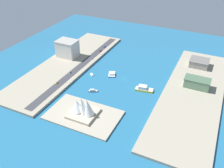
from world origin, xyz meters
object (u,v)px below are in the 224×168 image
Objects in this scene: sailboat_small_white at (92,75)px; opera_landmark at (83,108)px; catamaran_blue at (112,74)px; carpark_squat_concrete at (199,63)px; traffic_light_waterfront at (100,52)px; hatchback_blue at (104,47)px; hotel_broad_white at (67,48)px; ferry_yellow_fast at (144,89)px; sedan_silver at (70,73)px; taxi_yellow_cab at (57,83)px; pickup_red at (100,51)px; patrol_launch_navy at (93,91)px; terminal_long_green at (197,83)px; van_white at (92,59)px.

sailboat_small_white is 0.42× the size of opera_landmark.
catamaran_blue is 0.68× the size of carpark_squat_concrete.
traffic_light_waterfront is 149.56m from opera_landmark.
hatchback_blue is 0.17× the size of opera_landmark.
ferry_yellow_fast is at bearing 165.31° from hotel_broad_white.
taxi_yellow_cab is at bearing 88.60° from sedan_silver.
opera_landmark is (-56.42, 149.91, 6.52)m from pickup_red.
terminal_long_green reaches higher than patrol_launch_navy.
opera_landmark is at bearing 110.63° from pickup_red.
catamaran_blue is 89.62m from hotel_broad_white.
patrol_launch_navy is 112.55m from pickup_red.
terminal_long_green is at bearing -134.00° from opera_landmark.
van_white is (99.92, -42.61, 1.45)m from ferry_yellow_fast.
van_white is at bearing 82.37° from traffic_light_waterfront.
opera_landmark is (-52.60, 139.98, 3.14)m from traffic_light_waterfront.
opera_landmark is at bearing 148.69° from taxi_yellow_cab.
hotel_broad_white is at bearing -66.59° from taxi_yellow_cab.
pickup_red reaches higher than taxi_yellow_cab.
sedan_silver is at bearing -91.40° from taxi_yellow_cab.
traffic_light_waterfront is (43.76, -46.19, 6.02)m from catamaran_blue.
sedan_silver is (106.67, 8.12, 1.46)m from ferry_yellow_fast.
van_white reaches higher than catamaran_blue.
sailboat_small_white is at bearing -3.54° from ferry_yellow_fast.
van_white is 21.64m from traffic_light_waterfront.
pickup_red is 0.16× the size of opera_landmark.
hotel_broad_white is 7.21× the size of van_white.
sedan_silver is (-0.73, -29.82, 0.02)m from taxi_yellow_cab.
hotel_broad_white is (60.85, -31.74, 15.08)m from sailboat_small_white.
pickup_red is at bearing -67.38° from patrol_launch_navy.
carpark_squat_concrete is at bearing -169.64° from traffic_light_waterfront.
traffic_light_waterfront is (18.26, -58.90, 6.47)m from sailboat_small_white.
catamaran_blue is at bearing -153.51° from sailboat_small_white.
patrol_launch_navy is at bearing 110.22° from hatchback_blue.
taxi_yellow_cab is 1.00× the size of hatchback_blue.
patrol_launch_navy is 0.38× the size of hotel_broad_white.
pickup_red is at bearing -88.17° from van_white.
sedan_silver is 72.62m from traffic_light_waterfront.
terminal_long_green reaches higher than catamaran_blue.
hatchback_blue is (-37.51, -54.11, -12.05)m from hotel_broad_white.
patrol_launch_navy is 53.82m from sedan_silver.
patrol_launch_navy is at bearing 112.62° from pickup_red.
taxi_yellow_cab is (49.76, 7.80, 2.75)m from patrol_launch_navy.
catamaran_blue is 56.17m from ferry_yellow_fast.
opera_landmark is at bearing 59.72° from ferry_yellow_fast.
sailboat_small_white is 2.62× the size of pickup_red.
catamaran_blue is 1.45× the size of sailboat_small_white.
carpark_squat_concrete is 194.38m from opera_landmark.
van_white is (159.96, -10.56, -5.31)m from terminal_long_green.
patrol_launch_navy is 165.15m from carpark_squat_concrete.
sedan_silver is 0.16× the size of opera_landmark.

